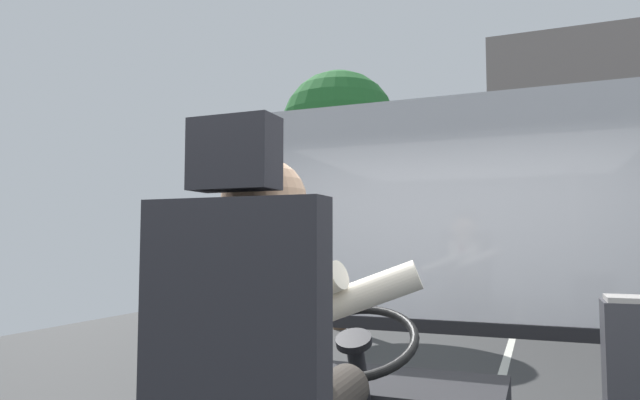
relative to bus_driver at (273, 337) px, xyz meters
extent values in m
cube|color=#353535|center=(0.17, 9.25, -1.56)|extent=(18.00, 44.00, 0.05)
cube|color=silver|center=(0.17, 9.25, -1.54)|extent=(0.12, 39.60, 0.00)
cube|color=#28282D|center=(0.00, -0.22, 0.04)|extent=(0.48, 0.10, 0.66)
cube|color=#28282D|center=(0.00, -0.22, 0.48)|extent=(0.22, 0.10, 0.18)
cylinder|color=silver|center=(0.00, -0.06, -0.01)|extent=(0.33, 0.33, 0.56)
cube|color=maroon|center=(0.00, 0.11, 0.06)|extent=(0.06, 0.01, 0.35)
sphere|color=tan|center=(0.00, -0.06, 0.37)|extent=(0.24, 0.24, 0.24)
cylinder|color=silver|center=(0.10, 0.19, 0.07)|extent=(0.55, 0.20, 0.28)
cylinder|color=silver|center=(-0.10, 0.19, 0.07)|extent=(0.55, 0.20, 0.28)
cylinder|color=black|center=(0.00, 0.78, -0.29)|extent=(0.07, 0.20, 0.35)
torus|color=black|center=(0.00, 0.71, -0.13)|extent=(0.52, 0.49, 0.24)
cylinder|color=black|center=(0.00, 0.71, -0.13)|extent=(0.14, 0.14, 0.08)
cube|color=silver|center=(0.17, 2.07, 0.48)|extent=(2.50, 0.01, 1.40)
cube|color=black|center=(0.17, 2.07, -0.26)|extent=(2.50, 0.08, 0.08)
cylinder|color=#4C3828|center=(-3.16, 9.34, 0.15)|extent=(0.26, 0.26, 3.37)
sphere|color=#266A2D|center=(-3.16, 9.34, 2.62)|extent=(2.41, 2.41, 2.41)
camera|label=1|loc=(0.69, -1.39, 0.27)|focal=30.92mm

